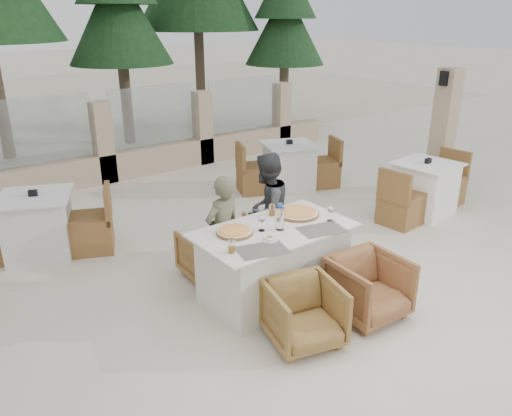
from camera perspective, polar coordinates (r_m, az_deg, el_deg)
ground at (r=5.35m, az=2.94°, el=-9.91°), size 80.00×80.00×0.00m
perimeter_wall_far at (r=9.01m, az=-17.16°, el=7.76°), size 10.00×0.34×1.60m
lantern_pillar at (r=8.64m, az=20.59°, el=8.16°), size 0.34×0.34×2.00m
pine_centre at (r=11.58m, az=-15.35°, el=19.30°), size 2.20×2.20×5.00m
pine_far_right at (r=13.10m, az=3.31°, el=19.04°), size 1.98×1.98×4.50m
dining_table at (r=5.15m, az=2.03°, el=-6.32°), size 1.60×0.90×0.77m
placemat_near_left at (r=4.54m, az=0.72°, el=-4.81°), size 0.52×0.41×0.00m
placemat_near_right at (r=5.00m, az=7.53°, el=-2.46°), size 0.51×0.40×0.00m
pizza_left at (r=4.86m, az=-2.46°, el=-2.73°), size 0.46×0.46×0.05m
pizza_right at (r=5.32m, az=4.81°, el=-0.52°), size 0.47×0.47×0.06m
water_bottle at (r=4.92m, az=2.77°, el=-0.99°), size 0.08×0.08×0.28m
wine_glass_centre at (r=4.90m, az=0.65°, el=-1.63°), size 0.09×0.09×0.18m
wine_glass_corner at (r=5.19m, az=8.51°, el=-0.54°), size 0.09×0.09×0.18m
beer_glass_left at (r=4.48m, az=-2.80°, el=-4.34°), size 0.09×0.09×0.13m
beer_glass_right at (r=5.29m, az=1.82°, el=-0.21°), size 0.08×0.08×0.12m
olive_dish at (r=4.72m, az=1.61°, el=-3.48°), size 0.15×0.15×0.04m
armchair_far_left at (r=5.62m, az=-5.37°, el=-5.23°), size 0.60×0.62×0.54m
armchair_far_right at (r=6.00m, az=1.80°, el=-3.33°), size 0.75×0.76×0.54m
armchair_near_left at (r=4.54m, az=5.48°, el=-11.93°), size 0.76×0.77×0.58m
armchair_near_right at (r=5.00m, az=12.75°, el=-8.82°), size 0.70×0.72×0.61m
diner_left at (r=5.27m, az=-3.81°, el=-2.79°), size 0.49×0.36×1.24m
diner_right at (r=5.71m, az=1.20°, el=-0.26°), size 0.79×0.71×1.34m
bg_table_a at (r=6.57m, az=-23.60°, el=-1.87°), size 1.83×1.41×0.77m
bg_table_b at (r=8.39m, az=3.76°, el=4.75°), size 1.83×1.37×0.77m
bg_table_c at (r=7.71m, az=18.70°, el=2.13°), size 1.71×0.96×0.77m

